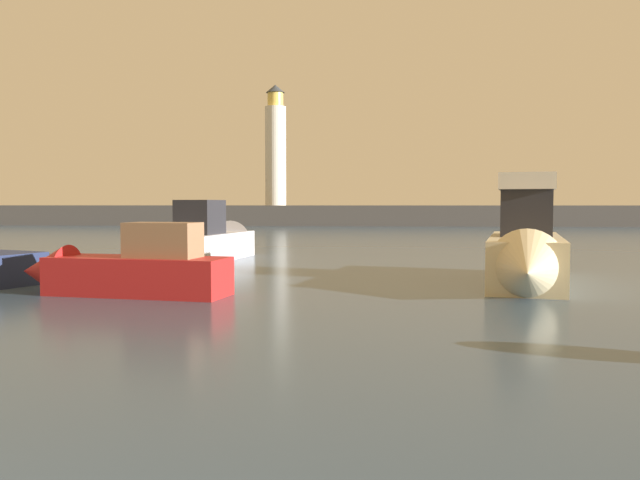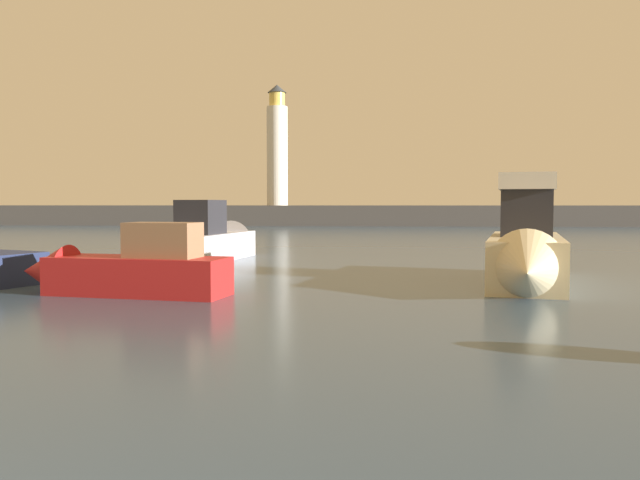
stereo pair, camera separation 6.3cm
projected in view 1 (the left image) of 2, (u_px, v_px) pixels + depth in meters
ground_plane at (316, 246)px, 37.26m from camera, size 220.00×220.00×0.00m
breakwater at (343, 215)px, 72.22m from camera, size 83.85×6.41×2.19m
lighthouse at (276, 149)px, 72.39m from camera, size 2.30×2.30×13.24m
motorboat_0 at (215, 240)px, 28.50m from camera, size 3.26×7.86×2.89m
motorboat_1 at (117, 270)px, 17.16m from camera, size 5.96×2.42×2.09m
motorboat_2 at (526, 249)px, 18.91m from camera, size 3.69×8.38×3.48m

